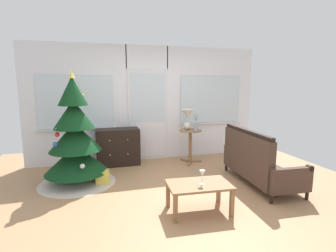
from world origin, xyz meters
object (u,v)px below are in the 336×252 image
at_px(settee_sofa, 256,163).
at_px(dresser_cabinet, 118,147).
at_px(side_table, 190,140).
at_px(flower_vase, 196,125).
at_px(christmas_tree, 75,143).
at_px(wine_glass, 202,174).
at_px(coffee_table, 199,188).
at_px(table_lamp, 187,117).
at_px(gift_box, 102,178).

bearing_deg(settee_sofa, dresser_cabinet, 141.50).
xyz_separation_m(side_table, flower_vase, (0.10, -0.06, 0.33)).
xyz_separation_m(christmas_tree, wine_glass, (1.68, -1.57, -0.17)).
bearing_deg(flower_vase, wine_glass, -109.37).
xyz_separation_m(settee_sofa, coffee_table, (-1.33, -0.67, -0.04)).
xyz_separation_m(christmas_tree, coffee_table, (1.65, -1.54, -0.37)).
bearing_deg(coffee_table, wine_glass, -51.21).
bearing_deg(dresser_cabinet, wine_glass, -69.89).
distance_m(settee_sofa, wine_glass, 1.49).
relative_size(christmas_tree, side_table, 2.63).
distance_m(settee_sofa, flower_vase, 1.58).
bearing_deg(table_lamp, wine_glass, -104.73).
xyz_separation_m(settee_sofa, gift_box, (-2.56, 0.70, -0.26)).
bearing_deg(side_table, flower_vase, -30.96).
distance_m(christmas_tree, wine_glass, 2.31).
bearing_deg(dresser_cabinet, side_table, -10.67).
bearing_deg(flower_vase, settee_sofa, -68.08).
bearing_deg(christmas_tree, table_lamp, 15.53).
height_order(flower_vase, wine_glass, flower_vase).
xyz_separation_m(table_lamp, flower_vase, (0.16, -0.10, -0.17)).
relative_size(dresser_cabinet, side_table, 1.23).
xyz_separation_m(settee_sofa, side_table, (-0.66, 1.46, 0.14)).
distance_m(settee_sofa, coffee_table, 1.49).
relative_size(flower_vase, gift_box, 1.51).
xyz_separation_m(side_table, wine_glass, (-0.64, -2.16, 0.02)).
xyz_separation_m(dresser_cabinet, settee_sofa, (2.20, -1.75, -0.01)).
bearing_deg(gift_box, table_lamp, 23.59).
xyz_separation_m(christmas_tree, dresser_cabinet, (0.78, 0.88, -0.32)).
bearing_deg(wine_glass, gift_box, 131.99).
xyz_separation_m(dresser_cabinet, flower_vase, (1.63, -0.35, 0.46)).
xyz_separation_m(flower_vase, gift_box, (-2.00, -0.70, -0.74)).
xyz_separation_m(christmas_tree, table_lamp, (2.26, 0.63, 0.31)).
height_order(settee_sofa, gift_box, settee_sofa).
height_order(wine_glass, gift_box, wine_glass).
xyz_separation_m(christmas_tree, side_table, (2.32, 0.59, -0.19)).
height_order(table_lamp, coffee_table, table_lamp).
distance_m(settee_sofa, table_lamp, 1.78).
height_order(christmas_tree, wine_glass, christmas_tree).
distance_m(table_lamp, flower_vase, 0.25).
bearing_deg(table_lamp, side_table, -33.69).
bearing_deg(side_table, coffee_table, -107.41).
distance_m(christmas_tree, gift_box, 0.75).
bearing_deg(table_lamp, gift_box, -156.41).
relative_size(table_lamp, coffee_table, 0.51).
bearing_deg(coffee_table, side_table, 72.59).
bearing_deg(settee_sofa, gift_box, 164.77).
relative_size(table_lamp, wine_glass, 2.26).
bearing_deg(flower_vase, christmas_tree, -167.70).
distance_m(dresser_cabinet, coffee_table, 2.56).
distance_m(dresser_cabinet, wine_glass, 2.61).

